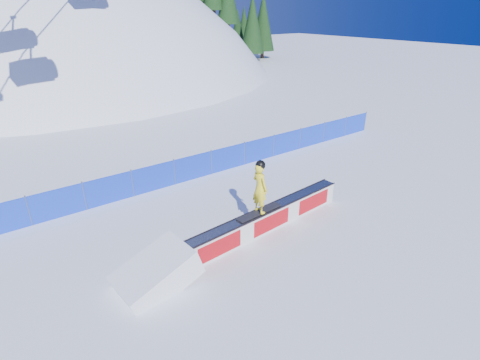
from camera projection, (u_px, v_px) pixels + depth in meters
ground at (290, 203)px, 15.64m from camera, size 160.00×160.00×0.00m
snow_hill at (81, 202)px, 53.79m from camera, size 64.00×64.00×64.00m
safety_fence at (228, 158)px, 18.67m from camera, size 22.05×0.05×1.30m
rail_box at (267, 219)px, 13.61m from camera, size 7.29×1.04×0.87m
snow_ramp at (158, 283)px, 11.10m from camera, size 2.54×1.70×1.52m
snowboarder at (260, 188)px, 12.77m from camera, size 1.91×0.67×1.97m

